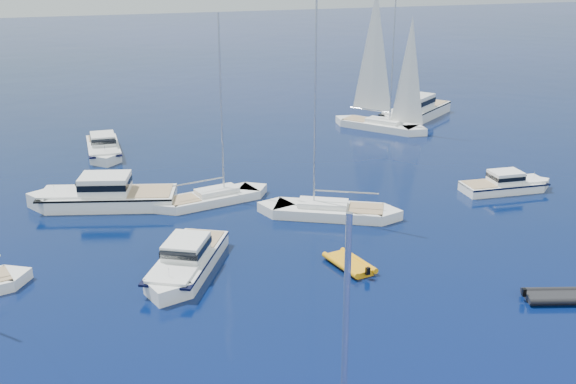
# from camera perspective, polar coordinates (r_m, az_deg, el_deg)

# --- Properties ---
(motor_cruiser_left) EXTENTS (7.46, 10.11, 2.60)m
(motor_cruiser_left) POSITION_cam_1_polar(r_m,az_deg,el_deg) (42.55, -8.43, -6.52)
(motor_cruiser_left) COLOR white
(motor_cruiser_left) RESTS_ON ground
(motor_cruiser_centre) EXTENTS (12.58, 6.89, 3.16)m
(motor_cruiser_centre) POSITION_cam_1_polar(r_m,az_deg,el_deg) (54.37, -15.03, -1.13)
(motor_cruiser_centre) COLOR white
(motor_cruiser_centre) RESTS_ON ground
(motor_cruiser_far_r) EXTENTS (8.37, 3.15, 2.15)m
(motor_cruiser_far_r) POSITION_cam_1_polar(r_m,az_deg,el_deg) (58.57, 17.64, 0.10)
(motor_cruiser_far_r) COLOR white
(motor_cruiser_far_r) RESTS_ON ground
(motor_cruiser_distant) EXTENTS (13.20, 11.27, 3.52)m
(motor_cruiser_distant) POSITION_cam_1_polar(r_m,az_deg,el_deg) (81.63, 10.41, 6.02)
(motor_cruiser_distant) COLOR silver
(motor_cruiser_distant) RESTS_ON ground
(motor_cruiser_horizon) EXTENTS (3.19, 9.68, 2.52)m
(motor_cruiser_horizon) POSITION_cam_1_polar(r_m,az_deg,el_deg) (68.22, -15.02, 3.04)
(motor_cruiser_horizon) COLOR silver
(motor_cruiser_horizon) RESTS_ON ground
(sailboat_mid_r) EXTENTS (11.28, 7.96, 16.54)m
(sailboat_mid_r) POSITION_cam_1_polar(r_m,az_deg,el_deg) (50.66, 3.41, -1.99)
(sailboat_mid_r) COLOR white
(sailboat_mid_r) RESTS_ON ground
(sailboat_centre) EXTENTS (10.41, 4.62, 14.84)m
(sailboat_centre) POSITION_cam_1_polar(r_m,az_deg,el_deg) (53.63, -6.28, -0.84)
(sailboat_centre) COLOR white
(sailboat_centre) RESTS_ON ground
(sailboat_sails_r) EXTENTS (9.42, 11.13, 17.12)m
(sailboat_sails_r) POSITION_cam_1_polar(r_m,az_deg,el_deg) (76.16, 7.61, 5.21)
(sailboat_sails_r) COLOR white
(sailboat_sails_r) RESTS_ON ground
(tender_yellow) EXTENTS (2.73, 4.12, 0.95)m
(tender_yellow) POSITION_cam_1_polar(r_m,az_deg,el_deg) (42.81, 5.12, -6.21)
(tender_yellow) COLOR orange
(tender_yellow) RESTS_ON ground
(tender_grey_near) EXTENTS (3.99, 2.94, 0.95)m
(tender_grey_near) POSITION_cam_1_polar(r_m,az_deg,el_deg) (41.58, 21.25, -8.37)
(tender_grey_near) COLOR black
(tender_grey_near) RESTS_ON ground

